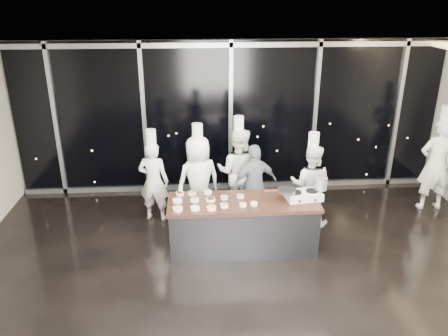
% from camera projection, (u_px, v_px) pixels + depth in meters
% --- Properties ---
extents(ground, '(9.00, 9.00, 0.00)m').
position_uv_depth(ground, '(249.00, 280.00, 6.62)').
color(ground, black).
rests_on(ground, ground).
extents(room_shell, '(9.02, 7.02, 3.21)m').
position_uv_depth(room_shell, '(265.00, 140.00, 5.79)').
color(room_shell, beige).
rests_on(room_shell, ground).
extents(window_wall, '(8.90, 0.11, 3.20)m').
position_uv_depth(window_wall, '(230.00, 118.00, 9.20)').
color(window_wall, black).
rests_on(window_wall, ground).
extents(demo_counter, '(2.46, 0.86, 0.90)m').
position_uv_depth(demo_counter, '(243.00, 225.00, 7.29)').
color(demo_counter, '#36363B').
rests_on(demo_counter, ground).
extents(stove, '(0.61, 0.42, 0.14)m').
position_uv_depth(stove, '(303.00, 195.00, 7.17)').
color(stove, silver).
rests_on(stove, demo_counter).
extents(frying_pan, '(0.55, 0.34, 0.05)m').
position_uv_depth(frying_pan, '(286.00, 191.00, 7.10)').
color(frying_pan, gray).
rests_on(frying_pan, stove).
extents(stock_pot, '(0.23, 0.23, 0.21)m').
position_uv_depth(stock_pot, '(321.00, 183.00, 7.17)').
color(stock_pot, silver).
rests_on(stock_pot, stove).
extents(prep_bowls, '(1.36, 0.72, 0.05)m').
position_uv_depth(prep_bowls, '(205.00, 201.00, 7.06)').
color(prep_bowls, white).
rests_on(prep_bowls, demo_counter).
extents(squeeze_bottle, '(0.06, 0.06, 0.20)m').
position_uv_depth(squeeze_bottle, '(181.00, 189.00, 7.33)').
color(squeeze_bottle, white).
rests_on(squeeze_bottle, demo_counter).
extents(chef_far_left, '(0.63, 0.48, 1.79)m').
position_uv_depth(chef_far_left, '(154.00, 180.00, 8.15)').
color(chef_far_left, white).
rests_on(chef_far_left, ground).
extents(chef_left, '(0.98, 0.82, 1.93)m').
position_uv_depth(chef_left, '(199.00, 180.00, 8.00)').
color(chef_left, white).
rests_on(chef_left, ground).
extents(chef_center, '(0.99, 0.86, 1.96)m').
position_uv_depth(chef_center, '(238.00, 171.00, 8.36)').
color(chef_center, white).
rests_on(chef_center, ground).
extents(guest, '(0.97, 0.64, 1.54)m').
position_uv_depth(guest, '(255.00, 184.00, 8.05)').
color(guest, '#151E3B').
rests_on(guest, ground).
extents(chef_right, '(0.91, 0.82, 1.78)m').
position_uv_depth(chef_right, '(310.00, 184.00, 8.02)').
color(chef_right, white).
rests_on(chef_right, ground).
extents(chef_side, '(0.70, 0.47, 2.11)m').
position_uv_depth(chef_side, '(436.00, 163.00, 8.52)').
color(chef_side, white).
rests_on(chef_side, ground).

